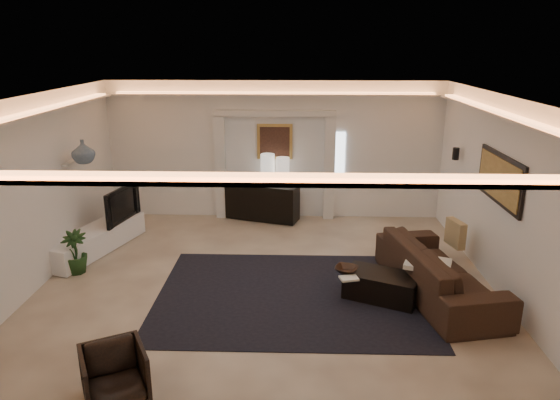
{
  "coord_description": "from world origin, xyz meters",
  "views": [
    {
      "loc": [
        0.44,
        -7.13,
        3.62
      ],
      "look_at": [
        0.2,
        0.6,
        1.25
      ],
      "focal_mm": 32.88,
      "sensor_mm": 36.0,
      "label": 1
    }
  ],
  "objects_px": {
    "console": "(262,202)",
    "sofa": "(438,271)",
    "coffee_table": "(382,286)",
    "armchair": "(115,375)"
  },
  "relations": [
    {
      "from": "console",
      "to": "sofa",
      "type": "distance_m",
      "value": 4.38
    },
    {
      "from": "console",
      "to": "coffee_table",
      "type": "relative_size",
      "value": 1.46
    },
    {
      "from": "console",
      "to": "armchair",
      "type": "height_order",
      "value": "console"
    },
    {
      "from": "console",
      "to": "coffee_table",
      "type": "bearing_deg",
      "value": -42.73
    },
    {
      "from": "console",
      "to": "armchair",
      "type": "xyz_separation_m",
      "value": [
        -1.18,
        -5.84,
        -0.1
      ]
    },
    {
      "from": "console",
      "to": "coffee_table",
      "type": "xyz_separation_m",
      "value": [
        1.98,
        -3.5,
        -0.2
      ]
    },
    {
      "from": "sofa",
      "to": "coffee_table",
      "type": "relative_size",
      "value": 2.49
    },
    {
      "from": "console",
      "to": "sofa",
      "type": "xyz_separation_m",
      "value": [
        2.84,
        -3.33,
        -0.02
      ]
    },
    {
      "from": "console",
      "to": "coffee_table",
      "type": "distance_m",
      "value": 4.03
    },
    {
      "from": "coffee_table",
      "to": "console",
      "type": "bearing_deg",
      "value": 144.19
    }
  ]
}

